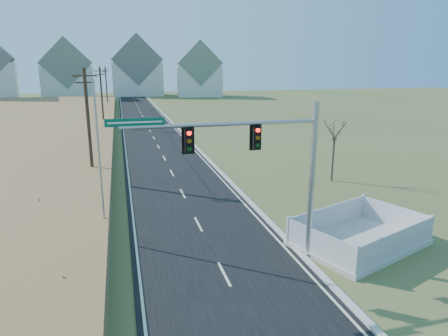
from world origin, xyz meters
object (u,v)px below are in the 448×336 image
traffic_signal_mast (275,168)px  open_sign (308,234)px  fence_enclosure (359,239)px  flagpole (101,180)px  bare_tree (335,129)px

traffic_signal_mast → open_sign: bearing=31.3°
traffic_signal_mast → fence_enclosure: bearing=5.0°
flagpole → bare_tree: size_ratio=1.61×
fence_enclosure → open_sign: bearing=132.8°
traffic_signal_mast → flagpole: (-7.85, 4.33, -1.22)m
flagpole → bare_tree: 19.14m
fence_enclosure → traffic_signal_mast: bearing=164.6°
fence_enclosure → open_sign: (-2.38, 1.17, 0.05)m
fence_enclosure → open_sign: size_ratio=12.21×
traffic_signal_mast → fence_enclosure: (5.07, 0.50, -4.33)m
open_sign → bare_tree: 12.93m
flagpole → fence_enclosure: bearing=-16.5°
open_sign → bare_tree: bare_tree is taller
fence_enclosure → bare_tree: bare_tree is taller
open_sign → traffic_signal_mast: bearing=-116.5°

